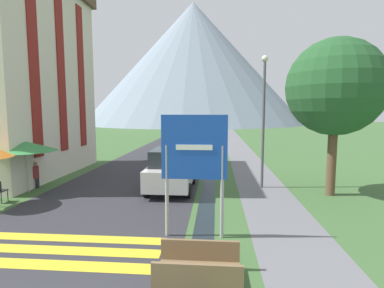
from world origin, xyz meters
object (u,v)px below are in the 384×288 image
at_px(footbridge, 199,271).
at_px(parked_car_far, 192,147).
at_px(person_seated_near, 6,180).
at_px(streetlamp, 264,112).
at_px(cafe_chair_far_left, 34,174).
at_px(person_seated_far, 35,173).
at_px(hotel_building, 8,64).
at_px(parked_car_near, 171,169).
at_px(road_sign, 194,158).
at_px(tree_by_path, 335,88).
at_px(cafe_umbrella_middle_green, 26,146).

relative_size(footbridge, parked_car_far, 0.39).
distance_m(person_seated_near, streetlamp, 11.07).
bearing_deg(cafe_chair_far_left, person_seated_far, -36.53).
height_order(parked_car_far, cafe_chair_far_left, parked_car_far).
height_order(cafe_chair_far_left, streetlamp, streetlamp).
distance_m(parked_car_far, person_seated_near, 11.86).
bearing_deg(person_seated_far, hotel_building, 137.20).
bearing_deg(parked_car_near, cafe_chair_far_left, 176.29).
bearing_deg(cafe_chair_far_left, road_sign, -16.46).
bearing_deg(parked_car_far, road_sign, -85.00).
bearing_deg(tree_by_path, person_seated_far, 179.58).
distance_m(person_seated_far, streetlamp, 10.53).
distance_m(parked_car_far, person_seated_far, 10.52).
xyz_separation_m(footbridge, person_seated_far, (-7.73, 6.86, 0.43)).
bearing_deg(person_seated_near, cafe_umbrella_middle_green, 57.27).
height_order(person_seated_near, tree_by_path, tree_by_path).
distance_m(footbridge, parked_car_near, 7.20).
height_order(person_seated_near, streetlamp, streetlamp).
bearing_deg(cafe_umbrella_middle_green, footbridge, -39.07).
distance_m(parked_car_near, parked_car_far, 8.27).
distance_m(streetlamp, tree_by_path, 2.96).
bearing_deg(footbridge, streetlamp, 72.83).
distance_m(cafe_umbrella_middle_green, person_seated_far, 1.46).
relative_size(footbridge, tree_by_path, 0.27).
height_order(road_sign, streetlamp, streetlamp).
xyz_separation_m(hotel_building, cafe_chair_far_left, (2.46, -2.10, -5.36)).
bearing_deg(parked_car_near, parked_car_far, 88.58).
relative_size(footbridge, parked_car_near, 0.45).
distance_m(cafe_chair_far_left, person_seated_far, 0.70).
relative_size(road_sign, cafe_chair_far_left, 3.92).
relative_size(hotel_building, road_sign, 3.27).
distance_m(road_sign, cafe_chair_far_left, 9.61).
xyz_separation_m(road_sign, parked_car_near, (-1.35, 4.82, -1.26)).
height_order(road_sign, tree_by_path, tree_by_path).
bearing_deg(parked_car_near, tree_by_path, -1.94).
xyz_separation_m(hotel_building, road_sign, (10.34, -7.34, -3.70)).
bearing_deg(person_seated_near, streetlamp, 12.33).
xyz_separation_m(hotel_building, parked_car_near, (8.99, -2.52, -4.97)).
height_order(hotel_building, road_sign, hotel_building).
height_order(streetlamp, tree_by_path, tree_by_path).
distance_m(road_sign, parked_car_far, 13.20).
xyz_separation_m(footbridge, tree_by_path, (5.02, 6.76, 4.13)).
xyz_separation_m(hotel_building, parked_car_far, (9.20, 5.75, -4.96)).
bearing_deg(person_seated_far, footbridge, -41.58).
height_order(parked_car_near, parked_car_far, same).
bearing_deg(parked_car_near, hotel_building, 164.33).
bearing_deg(streetlamp, road_sign, -115.35).
bearing_deg(road_sign, parked_car_near, 105.66).
xyz_separation_m(parked_car_far, tree_by_path, (6.41, -8.49, 3.44)).
bearing_deg(streetlamp, hotel_building, 172.36).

